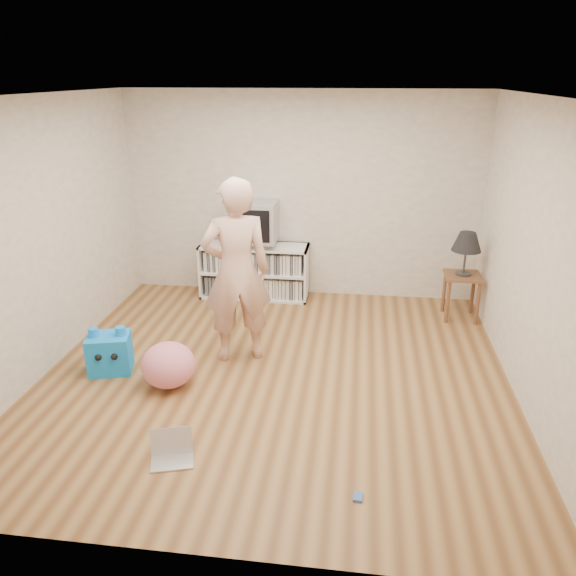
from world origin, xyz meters
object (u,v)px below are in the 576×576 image
at_px(side_table, 462,285).
at_px(person, 236,272).
at_px(table_lamp, 467,243).
at_px(plush_pink, 168,365).
at_px(laptop, 172,451).
at_px(dvd_deck, 254,243).
at_px(media_unit, 255,270).
at_px(crt_tv, 253,221).
at_px(plush_blue, 110,353).

xyz_separation_m(side_table, person, (-2.42, -1.33, 0.52)).
xyz_separation_m(table_lamp, plush_pink, (-2.95, -1.98, -0.73)).
relative_size(laptop, plush_pink, 0.75).
height_order(dvd_deck, person, person).
bearing_deg(dvd_deck, plush_pink, -99.17).
xyz_separation_m(media_unit, table_lamp, (2.57, -0.39, 0.59)).
distance_m(crt_tv, laptop, 3.52).
distance_m(plush_blue, plush_pink, 0.69).
height_order(crt_tv, plush_pink, crt_tv).
height_order(person, plush_blue, person).
relative_size(media_unit, table_lamp, 2.72).
distance_m(media_unit, crt_tv, 0.67).
distance_m(crt_tv, plush_blue, 2.53).
relative_size(media_unit, side_table, 2.55).
bearing_deg(side_table, table_lamp, 0.00).
relative_size(media_unit, plush_pink, 2.77).
height_order(media_unit, laptop, media_unit).
bearing_deg(media_unit, plush_blue, -115.70).
xyz_separation_m(media_unit, plush_blue, (-1.05, -2.17, -0.15)).
height_order(side_table, plush_blue, side_table).
relative_size(table_lamp, laptop, 1.36).
height_order(dvd_deck, crt_tv, crt_tv).
bearing_deg(person, plush_blue, 1.06).
bearing_deg(side_table, plush_blue, -153.72).
distance_m(dvd_deck, laptop, 3.45).
bearing_deg(person, laptop, 64.84).
height_order(crt_tv, person, person).
bearing_deg(dvd_deck, laptop, -90.17).
distance_m(media_unit, laptop, 3.42).
relative_size(person, plush_blue, 3.98).
distance_m(side_table, plush_blue, 4.04).
relative_size(side_table, person, 0.29).
xyz_separation_m(person, plush_pink, (-0.53, -0.65, -0.72)).
relative_size(crt_tv, plush_blue, 1.27).
distance_m(table_lamp, laptop, 4.07).
height_order(media_unit, plush_pink, media_unit).
bearing_deg(person, media_unit, -104.42).
bearing_deg(laptop, side_table, 32.21).
relative_size(dvd_deck, table_lamp, 0.87).
bearing_deg(table_lamp, crt_tv, 171.89).
bearing_deg(dvd_deck, person, -84.81).
distance_m(dvd_deck, plush_pink, 2.44).
xyz_separation_m(plush_blue, plush_pink, (0.67, -0.19, 0.02)).
height_order(table_lamp, person, person).
distance_m(person, plush_blue, 1.48).
bearing_deg(crt_tv, plush_pink, -99.19).
distance_m(person, laptop, 1.91).
bearing_deg(side_table, plush_pink, -146.14).
relative_size(crt_tv, table_lamp, 1.17).
bearing_deg(person, table_lamp, -170.66).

